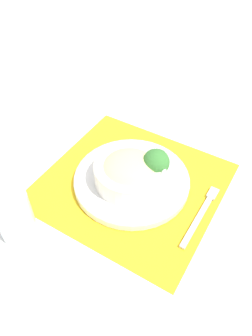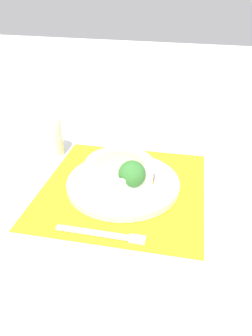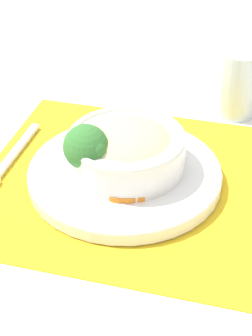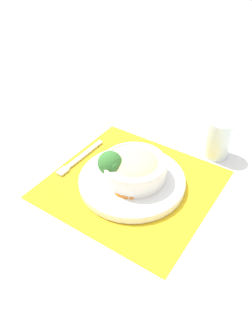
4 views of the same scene
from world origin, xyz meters
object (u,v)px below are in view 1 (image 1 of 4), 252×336
(broccoli_floret, at_px, (156,163))
(fork, at_px, (203,210))
(water_glass, at_px, (15,219))
(bowl, at_px, (130,171))

(broccoli_floret, bearing_deg, fork, -5.57)
(broccoli_floret, xyz_separation_m, fork, (0.13, -0.01, -0.06))
(water_glass, bearing_deg, broccoli_floret, 60.44)
(bowl, distance_m, fork, 0.18)
(bowl, relative_size, broccoli_floret, 2.00)
(bowl, xyz_separation_m, fork, (0.18, 0.03, -0.04))
(broccoli_floret, relative_size, fork, 0.44)
(water_glass, bearing_deg, fork, 42.33)
(water_glass, height_order, fork, water_glass)
(broccoli_floret, relative_size, water_glass, 0.73)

